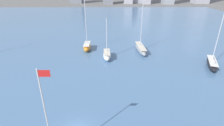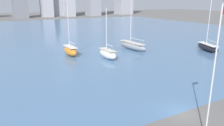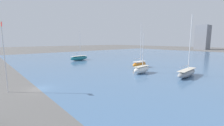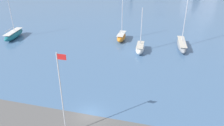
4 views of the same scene
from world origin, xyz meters
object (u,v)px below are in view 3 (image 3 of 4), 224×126
Objects in this scene: flag_pole at (4,55)px; sailboat_orange at (139,64)px; sailboat_white at (141,69)px; sailboat_gray at (187,73)px; sailboat_teal at (79,58)px.

sailboat_orange is (-0.49, 37.89, -5.47)m from flag_pole.
flag_pole is 31.88m from sailboat_white.
sailboat_orange is (-16.63, 1.66, 0.14)m from sailboat_gray.
flag_pole reaches higher than sailboat_white.
flag_pole is 45.25m from sailboat_teal.
sailboat_orange is at bearing 129.43° from sailboat_white.
sailboat_white is at bearing -48.52° from sailboat_orange.
sailboat_orange is (31.23, 6.08, 0.05)m from sailboat_teal.
flag_pole is 38.28m from sailboat_orange.
sailboat_teal reaches higher than sailboat_white.
sailboat_teal is (-37.57, 0.96, 0.03)m from sailboat_white.
sailboat_teal is at bearing -178.49° from sailboat_gray.
flag_pole is 0.90× the size of sailboat_teal.
flag_pole is 40.06m from sailboat_gray.
sailboat_gray reaches higher than sailboat_orange.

